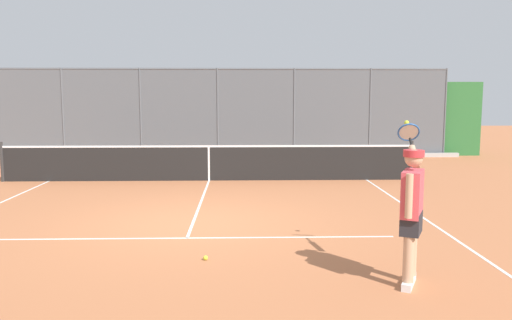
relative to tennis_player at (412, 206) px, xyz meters
The scene contains 6 objects.
ground_plane 4.39m from the tennis_player, 46.97° to the right, with size 60.00×60.00×0.00m, color #B76B42.
court_line_markings 3.57m from the tennis_player, 31.95° to the right, with size 8.67×10.36×0.01m.
fence_backdrop 14.14m from the tennis_player, 78.08° to the right, with size 20.11×1.37×3.31m.
tennis_net 8.36m from the tennis_player, 69.53° to the right, with size 11.14×0.09×1.07m.
tennis_player is the anchor object (origin of this frame).
tennis_ball_near_baseline 2.89m from the tennis_player, 21.69° to the right, with size 0.07×0.07×0.07m, color #CCDB33.
Camera 1 is at (-0.89, 9.08, 2.29)m, focal length 35.98 mm.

